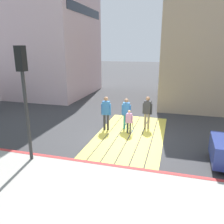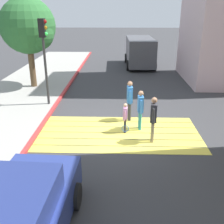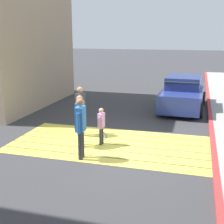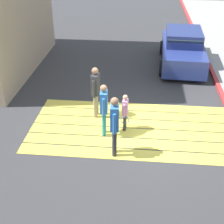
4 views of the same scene
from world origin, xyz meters
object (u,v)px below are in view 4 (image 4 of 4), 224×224
Objects in this scene: pedestrian_adult_side at (104,106)px; pedestrian_child_with_racket at (125,111)px; car_parked_near_curb at (183,49)px; pedestrian_adult_lead at (95,89)px; pedestrian_adult_trailing at (115,123)px.

pedestrian_child_with_racket is (-0.61, -0.29, -0.28)m from pedestrian_adult_side.
car_parked_near_curb reaches higher than pedestrian_child_with_racket.
pedestrian_adult_lead is 2.17m from pedestrian_adult_trailing.
pedestrian_adult_side is at bearing -67.62° from pedestrian_adult_trailing.
pedestrian_child_with_racket is (2.24, 5.68, -0.05)m from car_parked_near_curb.
pedestrian_adult_trailing reaches higher than pedestrian_adult_lead.
pedestrian_adult_lead is (3.25, 4.93, 0.28)m from car_parked_near_curb.
car_parked_near_curb is 2.64× the size of pedestrian_adult_side.
pedestrian_child_with_racket is at bearing 68.44° from car_parked_near_curb.
pedestrian_adult_lead is 1.12m from pedestrian_adult_side.
pedestrian_child_with_racket is at bearing 143.27° from pedestrian_adult_lead.
pedestrian_adult_trailing is (-0.80, 2.02, 0.02)m from pedestrian_adult_lead.
pedestrian_child_with_racket is at bearing -154.23° from pedestrian_adult_side.
pedestrian_adult_side reaches higher than pedestrian_child_with_racket.
pedestrian_adult_trailing is 1.07× the size of pedestrian_adult_side.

